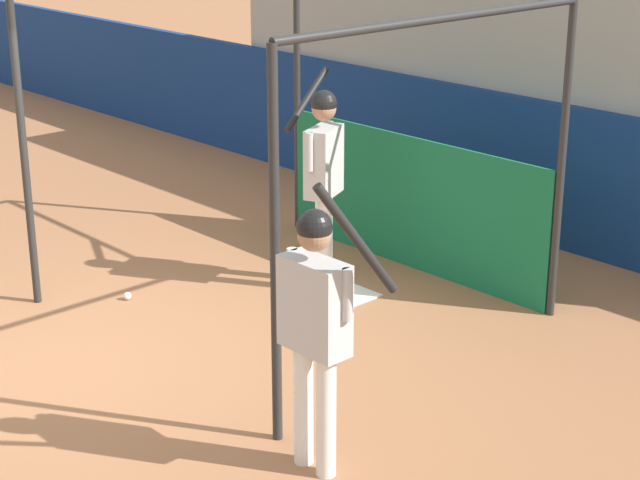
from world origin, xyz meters
TOP-DOWN VIEW (x-y plane):
  - ground_plane at (0.00, 0.00)m, footprint 60.00×60.00m
  - outfield_wall at (0.00, 5.21)m, footprint 24.00×0.12m
  - bleacher_section at (0.00, 6.48)m, footprint 8.15×2.40m
  - batting_cage at (0.34, 3.09)m, footprint 3.45×3.28m
  - home_plate at (0.50, 2.66)m, footprint 0.44×0.44m
  - player_batter at (0.14, 2.66)m, footprint 0.68×0.75m
  - player_waiting at (2.50, 0.38)m, footprint 0.80×0.52m
  - baseball at (-0.83, 1.09)m, footprint 0.07×0.07m

SIDE VIEW (x-z plane):
  - ground_plane at x=0.00m, z-range 0.00..0.00m
  - home_plate at x=0.50m, z-range 0.00..0.02m
  - baseball at x=-0.83m, z-range 0.00..0.07m
  - outfield_wall at x=0.00m, z-range 0.00..1.51m
  - player_waiting at x=2.50m, z-range 0.06..2.14m
  - player_batter at x=0.14m, z-range 0.16..2.15m
  - batting_cage at x=0.34m, z-range -0.20..2.60m
  - bleacher_section at x=0.00m, z-range 0.00..2.79m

